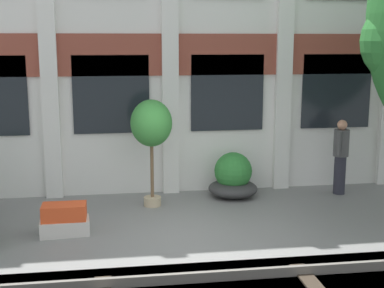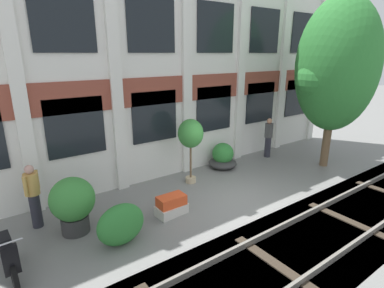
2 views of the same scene
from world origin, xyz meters
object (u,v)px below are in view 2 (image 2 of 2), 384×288
potted_plant_stone_basin (73,203)px  topiary_hedge (121,224)px  potted_plant_wide_bowl (223,158)px  resident_by_doorway (268,136)px  broadleaf_tree (336,68)px  potted_plant_square_trough (172,206)px  scooter_second_parked (8,255)px  potted_plant_tall_urn (191,135)px  resident_watching_tracks (33,194)px

potted_plant_stone_basin → topiary_hedge: bearing=-55.5°
potted_plant_wide_bowl → resident_by_doorway: resident_by_doorway is taller
broadleaf_tree → resident_by_doorway: (-1.01, 2.02, -2.88)m
potted_plant_stone_basin → resident_by_doorway: resident_by_doorway is taller
potted_plant_wide_bowl → potted_plant_square_trough: 3.96m
broadleaf_tree → topiary_hedge: bearing=-179.1°
potted_plant_wide_bowl → resident_by_doorway: bearing=-3.4°
potted_plant_wide_bowl → topiary_hedge: (-5.14, -2.30, 0.08)m
potted_plant_square_trough → potted_plant_stone_basin: (-2.40, 0.66, 0.54)m
broadleaf_tree → resident_by_doorway: 3.66m
broadleaf_tree → scooter_second_parked: broadleaf_tree is taller
potted_plant_square_trough → potted_plant_wide_bowl: bearing=28.1°
scooter_second_parked → resident_by_doorway: (9.80, 1.82, 0.47)m
broadleaf_tree → potted_plant_tall_urn: broadleaf_tree is taller
broadleaf_tree → potted_plant_tall_urn: bearing=161.6°
potted_plant_tall_urn → potted_plant_wide_bowl: bearing=12.8°
potted_plant_stone_basin → topiary_hedge: size_ratio=1.24×
potted_plant_tall_urn → resident_watching_tracks: bearing=179.6°
potted_plant_tall_urn → potted_plant_stone_basin: potted_plant_tall_urn is taller
potted_plant_wide_bowl → resident_watching_tracks: (-6.62, -0.38, 0.50)m
broadleaf_tree → potted_plant_tall_urn: (-5.25, 1.75, -2.10)m
potted_plant_tall_urn → topiary_hedge: potted_plant_tall_urn is taller
potted_plant_wide_bowl → resident_by_doorway: 2.48m
resident_by_doorway → resident_watching_tracks: resident_watching_tracks is taller
scooter_second_parked → topiary_hedge: bearing=77.5°
potted_plant_wide_bowl → scooter_second_parked: potted_plant_wide_bowl is taller
potted_plant_square_trough → resident_watching_tracks: resident_watching_tracks is taller
potted_plant_square_trough → potted_plant_tall_urn: (1.68, 1.45, 1.42)m
resident_by_doorway → broadleaf_tree: bearing=-25.6°
potted_plant_tall_urn → broadleaf_tree: bearing=-18.4°
scooter_second_parked → resident_by_doorway: bearing=96.7°
potted_plant_wide_bowl → potted_plant_tall_urn: 2.26m
scooter_second_parked → topiary_hedge: topiary_hedge is taller
scooter_second_parked → resident_by_doorway: size_ratio=0.82×
topiary_hedge → scooter_second_parked: bearing=171.3°
topiary_hedge → broadleaf_tree: bearing=0.9°
potted_plant_wide_bowl → scooter_second_parked: size_ratio=0.79×
resident_watching_tracks → topiary_hedge: bearing=-8.0°
potted_plant_stone_basin → topiary_hedge: potted_plant_stone_basin is taller
scooter_second_parked → resident_by_doorway: resident_by_doorway is taller
potted_plant_stone_basin → broadleaf_tree: bearing=-5.9°
potted_plant_square_trough → topiary_hedge: topiary_hedge is taller
potted_plant_square_trough → potted_plant_tall_urn: potted_plant_tall_urn is taller
broadleaf_tree → topiary_hedge: size_ratio=5.40×
potted_plant_tall_urn → potted_plant_square_trough: bearing=-139.1°
potted_plant_tall_urn → resident_watching_tracks: potted_plant_tall_urn is taller
resident_by_doorway → resident_watching_tracks: size_ratio=1.00×
potted_plant_square_trough → resident_by_doorway: resident_by_doorway is taller
potted_plant_wide_bowl → potted_plant_stone_basin: size_ratio=0.75×
potted_plant_tall_urn → resident_watching_tracks: 4.87m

